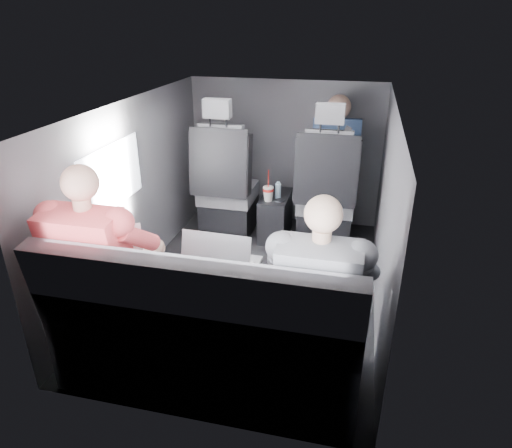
% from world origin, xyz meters
% --- Properties ---
extents(floor, '(2.60, 2.60, 0.00)m').
position_xyz_m(floor, '(0.00, 0.00, 0.00)').
color(floor, black).
rests_on(floor, ground).
extents(ceiling, '(2.60, 2.60, 0.00)m').
position_xyz_m(ceiling, '(0.00, 0.00, 1.35)').
color(ceiling, '#B2B2AD').
rests_on(ceiling, panel_back).
extents(panel_left, '(0.02, 2.60, 1.35)m').
position_xyz_m(panel_left, '(-0.90, 0.00, 0.68)').
color(panel_left, '#56565B').
rests_on(panel_left, floor).
extents(panel_right, '(0.02, 2.60, 1.35)m').
position_xyz_m(panel_right, '(0.90, 0.00, 0.68)').
color(panel_right, '#56565B').
rests_on(panel_right, floor).
extents(panel_front, '(1.80, 0.02, 1.35)m').
position_xyz_m(panel_front, '(0.00, 1.30, 0.68)').
color(panel_front, '#56565B').
rests_on(panel_front, floor).
extents(panel_back, '(1.80, 0.02, 1.35)m').
position_xyz_m(panel_back, '(0.00, -1.30, 0.68)').
color(panel_back, '#56565B').
rests_on(panel_back, floor).
extents(side_window, '(0.02, 0.75, 0.42)m').
position_xyz_m(side_window, '(-0.88, -0.30, 0.90)').
color(side_window, white).
rests_on(side_window, panel_left).
extents(seatbelt, '(0.35, 0.11, 0.59)m').
position_xyz_m(seatbelt, '(0.45, 0.67, 0.80)').
color(seatbelt, black).
rests_on(seatbelt, front_seat_right).
extents(front_seat_left, '(0.52, 0.58, 1.26)m').
position_xyz_m(front_seat_left, '(-0.45, 0.84, 0.40)').
color(front_seat_left, black).
rests_on(front_seat_left, floor).
extents(front_seat_right, '(0.52, 0.58, 1.26)m').
position_xyz_m(front_seat_right, '(0.45, 0.84, 0.40)').
color(front_seat_right, black).
rests_on(front_seat_right, floor).
extents(center_console, '(0.24, 0.48, 0.41)m').
position_xyz_m(center_console, '(0.00, 0.88, 0.20)').
color(center_console, black).
rests_on(center_console, floor).
extents(rear_bench, '(1.60, 0.57, 0.92)m').
position_xyz_m(rear_bench, '(0.00, -1.06, 0.31)').
color(rear_bench, slate).
rests_on(rear_bench, floor).
extents(soda_cup, '(0.09, 0.09, 0.28)m').
position_xyz_m(soda_cup, '(-0.04, 0.74, 0.47)').
color(soda_cup, white).
rests_on(soda_cup, center_console).
extents(water_bottle, '(0.05, 0.05, 0.15)m').
position_xyz_m(water_bottle, '(0.03, 0.82, 0.47)').
color(water_bottle, '#B1D5F0').
rests_on(water_bottle, center_console).
extents(laptop_white, '(0.40, 0.44, 0.25)m').
position_xyz_m(laptop_white, '(-0.58, -0.79, 0.63)').
color(laptop_white, white).
rests_on(laptop_white, passenger_rear_left).
extents(laptop_silver, '(0.39, 0.35, 0.27)m').
position_xyz_m(laptop_silver, '(0.01, -0.78, 0.64)').
color(laptop_silver, '#A7A7AB').
rests_on(laptop_silver, rear_bench).
extents(laptop_black, '(0.38, 0.39, 0.23)m').
position_xyz_m(laptop_black, '(0.59, -0.75, 0.63)').
color(laptop_black, black).
rests_on(laptop_black, passenger_rear_right).
extents(passenger_rear_left, '(0.51, 0.63, 1.24)m').
position_xyz_m(passenger_rear_left, '(-0.58, -0.97, 0.63)').
color(passenger_rear_left, '#2E2E32').
rests_on(passenger_rear_left, rear_bench).
extents(passenger_rear_right, '(0.48, 0.60, 1.19)m').
position_xyz_m(passenger_rear_right, '(0.57, -0.97, 0.61)').
color(passenger_rear_right, navy).
rests_on(passenger_rear_right, rear_bench).
extents(passenger_front_right, '(0.41, 0.41, 0.84)m').
position_xyz_m(passenger_front_right, '(0.49, 1.10, 0.75)').
color(passenger_front_right, navy).
rests_on(passenger_front_right, front_seat_right).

